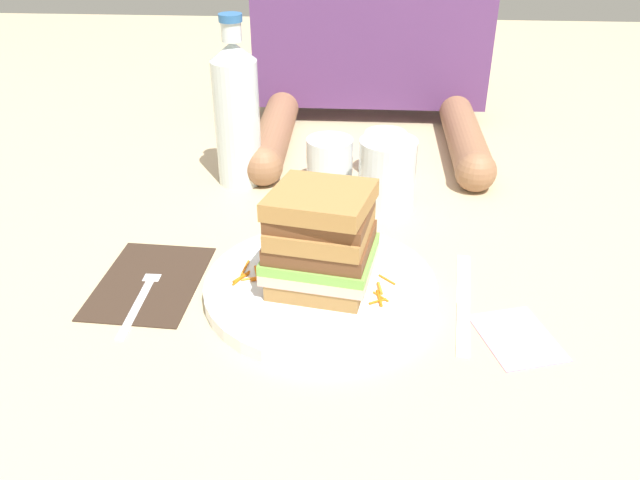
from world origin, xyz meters
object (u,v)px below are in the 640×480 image
water_bottle (237,112)px  juice_glass (387,178)px  fork (144,290)px  main_plate (318,289)px  empty_tumbler_0 (385,154)px  empty_tumbler_1 (330,163)px  napkin_pink (517,337)px  knife (463,304)px  sandwich (318,240)px  napkin_dark (150,281)px

water_bottle → juice_glass: bearing=-17.5°
fork → water_bottle: 0.33m
main_plate → empty_tumbler_0: 0.35m
fork → empty_tumbler_1: empty_tumbler_1 is taller
napkin_pink → empty_tumbler_1: bearing=121.5°
main_plate → knife: 0.17m
knife → empty_tumbler_0: bearing=103.5°
fork → sandwich: bearing=2.7°
napkin_dark → juice_glass: size_ratio=1.65×
empty_tumbler_0 → empty_tumbler_1: bearing=-150.2°
main_plate → fork: size_ratio=1.63×
fork → water_bottle: bearing=78.7°
fork → knife: size_ratio=0.83×
main_plate → knife: (0.17, -0.01, -0.01)m
main_plate → empty_tumbler_0: (0.08, 0.34, 0.03)m
juice_glass → empty_tumbler_1: size_ratio=1.33×
main_plate → empty_tumbler_1: size_ratio=3.53×
main_plate → empty_tumbler_0: bearing=76.4°
main_plate → napkin_pink: 0.23m
main_plate → empty_tumbler_1: empty_tumbler_1 is taller
napkin_dark → sandwich: bearing=-3.5°
juice_glass → water_bottle: size_ratio=0.40×
main_plate → sandwich: size_ratio=2.02×
knife → empty_tumbler_0: (-0.08, 0.35, 0.03)m
fork → empty_tumbler_1: size_ratio=2.17×
knife → sandwich: bearing=177.1°
knife → napkin_pink: 0.08m
knife → juice_glass: 0.26m
main_plate → juice_glass: (0.08, 0.23, 0.04)m
water_bottle → napkin_dark: bearing=-102.1°
main_plate → knife: main_plate is taller
main_plate → fork: main_plate is taller
knife → napkin_dark: bearing=176.8°
fork → empty_tumbler_0: size_ratio=2.35×
water_bottle → empty_tumbler_0: size_ratio=3.61×
main_plate → knife: size_ratio=1.35×
empty_tumbler_0 → napkin_dark: bearing=-131.0°
water_bottle → empty_tumbler_1: bearing=-3.1°
sandwich → napkin_dark: sandwich is taller
water_bottle → empty_tumbler_0: (0.22, 0.04, -0.08)m
fork → napkin_pink: size_ratio=1.73×
sandwich → juice_glass: sandwich is taller
main_plate → napkin_pink: size_ratio=2.81×
sandwich → napkin_pink: 0.24m
sandwich → knife: size_ratio=0.67×
juice_glass → fork: bearing=-140.1°
napkin_pink → main_plate: bearing=163.4°
juice_glass → empty_tumbler_0: 0.11m
juice_glass → empty_tumbler_0: (-0.00, 0.11, -0.01)m
sandwich → fork: size_ratio=0.81×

